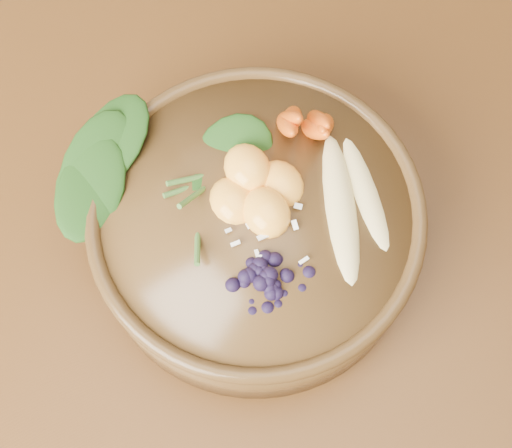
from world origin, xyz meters
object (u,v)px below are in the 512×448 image
object	(u,v)px
carrot_cluster	(311,103)
banana_halves	(355,193)
stoneware_bowl	(256,228)
mandarin_cluster	(257,184)
dining_table	(487,262)
kale_heap	(198,140)
blueberry_pile	(265,271)

from	to	relation	value
carrot_cluster	banana_halves	distance (m)	0.08
stoneware_bowl	mandarin_cluster	distance (m)	0.06
stoneware_bowl	carrot_cluster	bearing A→B (deg)	35.13
dining_table	stoneware_bowl	world-z (taller)	stoneware_bowl
kale_heap	carrot_cluster	distance (m)	0.10
carrot_cluster	banana_halves	size ratio (longest dim) A/B	0.52
carrot_cluster	mandarin_cluster	size ratio (longest dim) A/B	0.87
mandarin_cluster	banana_halves	bearing A→B (deg)	-30.93
kale_heap	banana_halves	world-z (taller)	kale_heap
kale_heap	blueberry_pile	xyz separation A→B (m)	(0.00, -0.12, -0.00)
blueberry_pile	stoneware_bowl	bearing A→B (deg)	71.68
dining_table	stoneware_bowl	bearing A→B (deg)	158.19
dining_table	kale_heap	size ratio (longest dim) A/B	8.85
stoneware_bowl	mandarin_cluster	size ratio (longest dim) A/B	3.15
banana_halves	blueberry_pile	bearing A→B (deg)	-141.51
blueberry_pile	kale_heap	bearing A→B (deg)	90.62
carrot_cluster	mandarin_cluster	world-z (taller)	carrot_cluster
stoneware_bowl	blueberry_pile	size ratio (longest dim) A/B	2.16
dining_table	banana_halves	size ratio (longest dim) A/B	10.89
dining_table	carrot_cluster	xyz separation A→B (m)	(-0.15, 0.14, 0.21)
carrot_cluster	mandarin_cluster	bearing A→B (deg)	-129.81
kale_heap	banana_halves	distance (m)	0.13
dining_table	carrot_cluster	bearing A→B (deg)	136.76
banana_halves	blueberry_pile	xyz separation A→B (m)	(-0.09, -0.03, 0.01)
dining_table	stoneware_bowl	size ratio (longest dim) A/B	5.80
banana_halves	carrot_cluster	bearing A→B (deg)	113.06
blueberry_pile	mandarin_cluster	bearing A→B (deg)	69.55
blueberry_pile	banana_halves	bearing A→B (deg)	17.31
kale_heap	carrot_cluster	bearing A→B (deg)	-10.67
carrot_cluster	mandarin_cluster	xyz separation A→B (m)	(-0.06, -0.04, -0.02)
dining_table	stoneware_bowl	xyz separation A→B (m)	(-0.22, 0.09, 0.13)
stoneware_bowl	mandarin_cluster	bearing A→B (deg)	62.48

